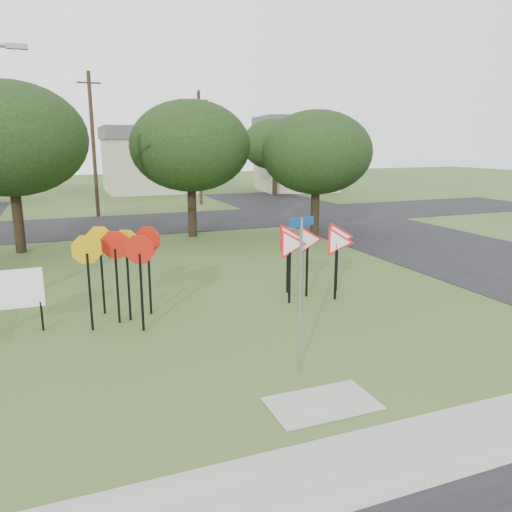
{
  "coord_description": "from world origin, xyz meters",
  "views": [
    {
      "loc": [
        -4.2,
        -9.75,
        4.73
      ],
      "look_at": [
        0.8,
        3.0,
        1.6
      ],
      "focal_mm": 35.0,
      "sensor_mm": 36.0,
      "label": 1
    }
  ],
  "objects": [
    {
      "name": "house_right",
      "position": [
        18.0,
        36.0,
        3.65
      ],
      "size": [
        8.3,
        8.3,
        7.2
      ],
      "color": "#BBB596",
      "rests_on": "ground"
    },
    {
      "name": "curb_pad",
      "position": [
        0.0,
        -2.4,
        0.01
      ],
      "size": [
        2.0,
        1.2,
        0.02
      ],
      "primitive_type": "cube",
      "color": "gray",
      "rests_on": "ground"
    },
    {
      "name": "house_mid",
      "position": [
        4.0,
        40.0,
        3.15
      ],
      "size": [
        8.4,
        8.4,
        6.2
      ],
      "color": "#BBB596",
      "rests_on": "ground"
    },
    {
      "name": "sidewalk",
      "position": [
        0.0,
        -4.2,
        0.01
      ],
      "size": [
        30.0,
        1.6,
        0.02
      ],
      "primitive_type": "cube",
      "color": "gray",
      "rests_on": "ground"
    },
    {
      "name": "tree_near_mid",
      "position": [
        2.0,
        15.0,
        4.54
      ],
      "size": [
        6.0,
        6.0,
        6.8
      ],
      "color": "black",
      "rests_on": "ground"
    },
    {
      "name": "ground",
      "position": [
        0.0,
        0.0,
        0.0
      ],
      "size": [
        140.0,
        140.0,
        0.0
      ],
      "primitive_type": "plane",
      "color": "#324F1D"
    },
    {
      "name": "street_right",
      "position": [
        12.0,
        10.0,
        0.01
      ],
      "size": [
        8.0,
        50.0,
        0.02
      ],
      "primitive_type": "cube",
      "color": "black",
      "rests_on": "ground"
    },
    {
      "name": "stop_sign_cluster",
      "position": [
        -2.87,
        3.43,
        1.86
      ],
      "size": [
        2.34,
        2.03,
        2.52
      ],
      "color": "black",
      "rests_on": "ground"
    },
    {
      "name": "tree_far_right",
      "position": [
        14.0,
        32.0,
        4.54
      ],
      "size": [
        6.0,
        6.0,
        6.8
      ],
      "color": "black",
      "rests_on": "ground"
    },
    {
      "name": "tree_near_left",
      "position": [
        -6.0,
        14.0,
        4.86
      ],
      "size": [
        6.4,
        6.4,
        7.27
      ],
      "color": "black",
      "rests_on": "ground"
    },
    {
      "name": "far_pole_b",
      "position": [
        6.0,
        28.0,
        4.35
      ],
      "size": [
        1.4,
        0.24,
        8.5
      ],
      "color": "#392A1A",
      "rests_on": "ground"
    },
    {
      "name": "yield_sign_cluster",
      "position": [
        2.89,
        3.6,
        1.7
      ],
      "size": [
        2.9,
        1.6,
        2.31
      ],
      "color": "black",
      "rests_on": "ground"
    },
    {
      "name": "tree_near_right",
      "position": [
        8.0,
        13.0,
        4.22
      ],
      "size": [
        5.6,
        5.6,
        6.33
      ],
      "color": "black",
      "rests_on": "ground"
    },
    {
      "name": "info_board",
      "position": [
        -5.45,
        3.51,
        1.1
      ],
      "size": [
        1.33,
        0.06,
        1.67
      ],
      "color": "black",
      "rests_on": "ground"
    },
    {
      "name": "street_name_sign",
      "position": [
        0.22,
        -0.95,
        1.86
      ],
      "size": [
        0.65,
        0.24,
        3.27
      ],
      "color": "gray",
      "rests_on": "ground"
    },
    {
      "name": "far_pole_a",
      "position": [
        -2.0,
        24.0,
        4.6
      ],
      "size": [
        1.4,
        0.24,
        9.0
      ],
      "color": "#392A1A",
      "rests_on": "ground"
    },
    {
      "name": "street_far",
      "position": [
        0.0,
        20.0,
        0.01
      ],
      "size": [
        60.0,
        8.0,
        0.02
      ],
      "primitive_type": "cube",
      "color": "black",
      "rests_on": "ground"
    }
  ]
}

